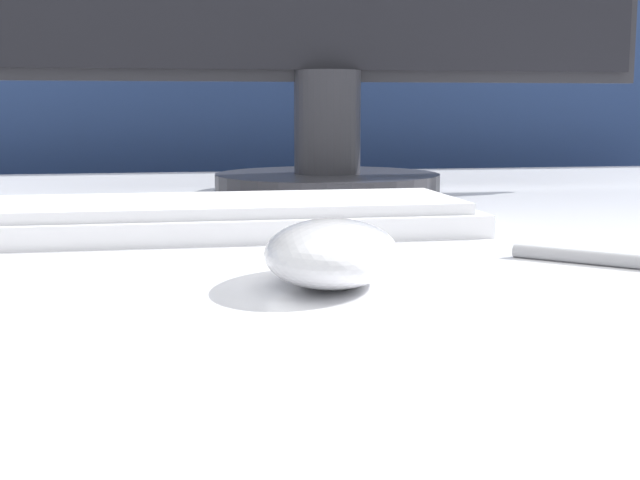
% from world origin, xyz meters
% --- Properties ---
extents(partition_panel, '(5.00, 0.03, 1.13)m').
position_xyz_m(partition_panel, '(0.00, 0.68, 0.56)').
color(partition_panel, navy).
rests_on(partition_panel, ground_plane).
extents(computer_mouse_near, '(0.09, 0.12, 0.03)m').
position_xyz_m(computer_mouse_near, '(0.08, -0.27, 0.72)').
color(computer_mouse_near, silver).
rests_on(computer_mouse_near, desk).
extents(keyboard, '(0.38, 0.14, 0.02)m').
position_xyz_m(keyboard, '(0.03, -0.06, 0.71)').
color(keyboard, white).
rests_on(keyboard, desk).
extents(pen, '(0.11, 0.11, 0.01)m').
position_xyz_m(pen, '(0.26, -0.26, 0.71)').
color(pen, '#99999E').
rests_on(pen, desk).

